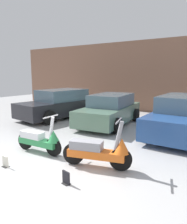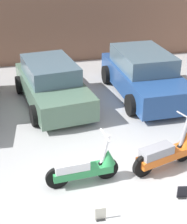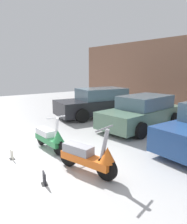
{
  "view_description": "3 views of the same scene",
  "coord_description": "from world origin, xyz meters",
  "px_view_note": "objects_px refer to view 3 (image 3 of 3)",
  "views": [
    {
      "loc": [
        3.85,
        -3.18,
        2.11
      ],
      "look_at": [
        0.14,
        2.34,
        0.94
      ],
      "focal_mm": 35.0,
      "sensor_mm": 36.0,
      "label": 1
    },
    {
      "loc": [
        -1.66,
        -4.82,
        4.44
      ],
      "look_at": [
        0.16,
        2.57,
        0.61
      ],
      "focal_mm": 55.0,
      "sensor_mm": 36.0,
      "label": 2
    },
    {
      "loc": [
        5.1,
        -1.77,
        2.33
      ],
      "look_at": [
        -0.28,
        2.09,
        0.98
      ],
      "focal_mm": 35.0,
      "sensor_mm": 36.0,
      "label": 3
    }
  ],
  "objects_px": {
    "scooter_front_right": "(88,156)",
    "placard_near_right_scooter": "(44,179)",
    "car_rear_center": "(142,113)",
    "car_rear_left": "(98,103)",
    "scooter_front_left": "(50,137)",
    "placard_near_left_scooter": "(12,155)"
  },
  "relations": [
    {
      "from": "placard_near_left_scooter",
      "to": "car_rear_center",
      "type": "bearing_deg",
      "value": 91.73
    },
    {
      "from": "car_rear_left",
      "to": "scooter_front_right",
      "type": "bearing_deg",
      "value": 58.21
    },
    {
      "from": "scooter_front_right",
      "to": "car_rear_center",
      "type": "height_order",
      "value": "car_rear_center"
    },
    {
      "from": "scooter_front_right",
      "to": "placard_near_right_scooter",
      "type": "xyz_separation_m",
      "value": [
        -0.13,
        -1.0,
        -0.29
      ]
    },
    {
      "from": "scooter_front_right",
      "to": "car_rear_left",
      "type": "distance_m",
      "value": 6.02
    },
    {
      "from": "scooter_front_left",
      "to": "scooter_front_right",
      "type": "xyz_separation_m",
      "value": [
        1.81,
        0.09,
        0.03
      ]
    },
    {
      "from": "car_rear_left",
      "to": "placard_near_right_scooter",
      "type": "distance_m",
      "value": 6.62
    },
    {
      "from": "scooter_front_right",
      "to": "placard_near_right_scooter",
      "type": "height_order",
      "value": "scooter_front_right"
    },
    {
      "from": "placard_near_right_scooter",
      "to": "placard_near_left_scooter",
      "type": "bearing_deg",
      "value": -173.86
    },
    {
      "from": "placard_near_left_scooter",
      "to": "placard_near_right_scooter",
      "type": "height_order",
      "value": "same"
    },
    {
      "from": "car_rear_left",
      "to": "placard_near_right_scooter",
      "type": "relative_size",
      "value": 16.0
    },
    {
      "from": "scooter_front_left",
      "to": "car_rear_left",
      "type": "height_order",
      "value": "car_rear_left"
    },
    {
      "from": "placard_near_right_scooter",
      "to": "scooter_front_left",
      "type": "bearing_deg",
      "value": 151.82
    },
    {
      "from": "car_rear_center",
      "to": "placard_near_right_scooter",
      "type": "distance_m",
      "value": 5.24
    },
    {
      "from": "scooter_front_left",
      "to": "car_rear_left",
      "type": "bearing_deg",
      "value": 123.01
    },
    {
      "from": "scooter_front_right",
      "to": "car_rear_center",
      "type": "xyz_separation_m",
      "value": [
        -1.95,
        3.89,
        0.2
      ]
    },
    {
      "from": "scooter_front_left",
      "to": "car_rear_left",
      "type": "relative_size",
      "value": 0.36
    },
    {
      "from": "scooter_front_right",
      "to": "placard_near_left_scooter",
      "type": "distance_m",
      "value": 2.17
    },
    {
      "from": "car_rear_left",
      "to": "placard_near_right_scooter",
      "type": "bearing_deg",
      "value": 50.75
    },
    {
      "from": "car_rear_center",
      "to": "scooter_front_right",
      "type": "bearing_deg",
      "value": 19.57
    },
    {
      "from": "scooter_front_right",
      "to": "placard_near_right_scooter",
      "type": "distance_m",
      "value": 1.05
    },
    {
      "from": "car_rear_center",
      "to": "placard_near_left_scooter",
      "type": "relative_size",
      "value": 14.9
    }
  ]
}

